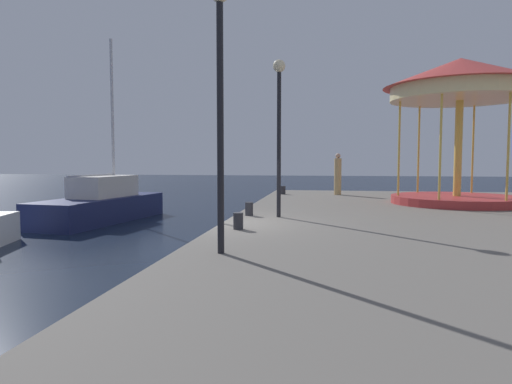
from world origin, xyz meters
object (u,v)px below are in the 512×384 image
Objects in this scene: carousel at (460,95)px; bollard_south at (249,209)px; lamp_post_near_edge at (220,72)px; bollard_center at (238,221)px; sailboat_navy at (101,204)px; bollard_north at (283,190)px; person_near_carousel at (338,175)px; lamp_post_mid_promenade at (279,111)px.

carousel is 14.01× the size of bollard_south.
bollard_south is (-7.17, -4.79, -3.88)m from carousel.
lamp_post_near_edge is 11.83× the size of bollard_center.
sailboat_navy is at bearing -175.21° from carousel.
sailboat_navy is 14.47m from carousel.
bollard_north is (6.84, 4.96, 0.30)m from sailboat_navy.
bollard_center is (-6.97, -7.50, -3.88)m from carousel.
sailboat_navy reaches higher than person_near_carousel.
lamp_post_mid_promenade is 2.28× the size of person_near_carousel.
bollard_south is at bearing -91.39° from bollard_north.
carousel is 1.18× the size of lamp_post_near_edge.
lamp_post_mid_promenade is at bearing -27.05° from sailboat_navy.
lamp_post_near_edge is at bearing -123.19° from carousel.
sailboat_navy is at bearing 127.68° from lamp_post_near_edge.
lamp_post_mid_promenade is at bearing 73.91° from bollard_center.
person_near_carousel is (2.81, 8.71, 0.73)m from bollard_south.
bollard_center is (6.83, -6.34, 0.30)m from sailboat_navy.
carousel reaches higher than person_near_carousel.
carousel is at bearing -28.62° from bollard_north.
lamp_post_near_edge is 11.83× the size of bollard_south.
carousel is at bearing 4.79° from sailboat_navy.
lamp_post_mid_promenade reaches higher than bollard_north.
sailboat_navy reaches higher than bollard_center.
carousel is 14.01× the size of bollard_center.
lamp_post_mid_promenade is at bearing -102.00° from person_near_carousel.
sailboat_navy is 8.46m from bollard_north.
lamp_post_near_edge is (7.07, -9.15, 3.29)m from sailboat_navy.
carousel is 12.35m from lamp_post_near_edge.
sailboat_navy is 10.78m from person_near_carousel.
lamp_post_near_edge is 14.60m from person_near_carousel.
bollard_north is at bearing 88.61° from bollard_south.
bollard_south is at bearing 94.47° from lamp_post_near_edge.
carousel reaches higher than lamp_post_mid_promenade.
bollard_north is (0.01, 11.30, 0.00)m from bollard_center.
carousel reaches higher than lamp_post_near_edge.
carousel is (13.81, 1.16, 4.18)m from sailboat_navy.
lamp_post_mid_promenade is 11.30× the size of bollard_south.
lamp_post_mid_promenade is (-6.26, -5.01, -1.01)m from carousel.
lamp_post_near_edge reaches higher than bollard_south.
lamp_post_mid_promenade is 3.86m from bollard_center.
bollard_center is 11.74m from person_near_carousel.
sailboat_navy is 9.32m from bollard_center.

